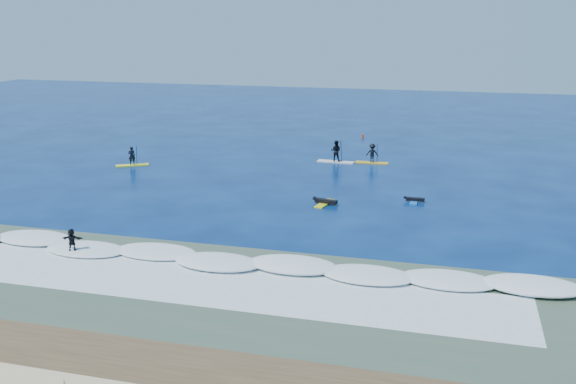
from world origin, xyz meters
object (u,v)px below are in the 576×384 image
(sup_paddler_left, at_px, (132,159))
(marker_buoy, at_px, (363,136))
(sup_paddler_center, at_px, (336,153))
(sup_paddler_right, at_px, (372,154))
(prone_paddler_near, at_px, (325,202))
(prone_paddler_far, at_px, (414,200))
(wave_surfer, at_px, (72,241))

(sup_paddler_left, bearing_deg, marker_buoy, 15.03)
(sup_paddler_center, distance_m, marker_buoy, 12.82)
(sup_paddler_left, xyz_separation_m, sup_paddler_right, (20.65, 6.61, 0.19))
(prone_paddler_near, distance_m, prone_paddler_far, 6.51)
(prone_paddler_near, xyz_separation_m, marker_buoy, (-1.31, 26.55, 0.09))
(sup_paddler_left, height_order, sup_paddler_center, sup_paddler_center)
(prone_paddler_far, bearing_deg, sup_paddler_right, 20.53)
(sup_paddler_right, distance_m, marker_buoy, 12.65)
(sup_paddler_left, bearing_deg, wave_surfer, -101.60)
(sup_paddler_center, height_order, prone_paddler_far, sup_paddler_center)
(prone_paddler_near, bearing_deg, prone_paddler_far, -57.94)
(sup_paddler_left, height_order, prone_paddler_near, sup_paddler_left)
(prone_paddler_near, xyz_separation_m, prone_paddler_far, (6.11, 2.25, -0.03))
(prone_paddler_far, height_order, marker_buoy, marker_buoy)
(prone_paddler_near, height_order, wave_surfer, wave_surfer)
(prone_paddler_near, xyz_separation_m, wave_surfer, (-11.55, -13.55, 0.62))
(wave_surfer, distance_m, marker_buoy, 41.38)
(sup_paddler_right, relative_size, prone_paddler_near, 1.24)
(prone_paddler_near, bearing_deg, sup_paddler_left, 80.28)
(sup_paddler_left, height_order, wave_surfer, sup_paddler_left)
(sup_paddler_right, xyz_separation_m, marker_buoy, (-2.74, 12.34, -0.56))
(prone_paddler_far, bearing_deg, sup_paddler_left, 77.21)
(sup_paddler_left, height_order, sup_paddler_right, sup_paddler_right)
(marker_buoy, bearing_deg, wave_surfer, -104.32)
(wave_surfer, bearing_deg, sup_paddler_right, 53.51)
(sup_paddler_left, distance_m, sup_paddler_center, 18.43)
(sup_paddler_right, bearing_deg, wave_surfer, -117.30)
(prone_paddler_far, relative_size, marker_buoy, 3.23)
(wave_surfer, height_order, marker_buoy, wave_surfer)
(marker_buoy, bearing_deg, prone_paddler_far, -73.02)
(prone_paddler_far, bearing_deg, sup_paddler_center, 33.84)
(prone_paddler_near, distance_m, marker_buoy, 26.58)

